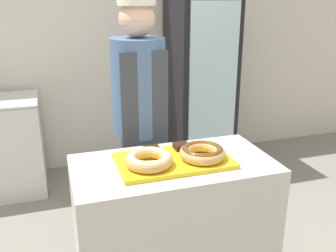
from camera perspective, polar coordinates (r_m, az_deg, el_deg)
name	(u,v)px	position (r m, az deg, el deg)	size (l,w,h in m)	color
wall_back	(107,38)	(3.97, -9.27, 13.03)	(8.00, 0.06, 2.70)	silver
display_counter	(173,232)	(2.28, 0.80, -15.79)	(1.10, 0.58, 0.89)	beige
serving_tray	(174,161)	(2.06, 0.86, -5.30)	(0.62, 0.37, 0.02)	yellow
donut_light_glaze	(149,159)	(1.96, -2.92, -5.05)	(0.25, 0.25, 0.07)	tan
donut_chocolate_glaze	(202,152)	(2.05, 5.27, -3.98)	(0.25, 0.25, 0.07)	tan
brownie_back_left	(152,150)	(2.13, -2.42, -3.65)	(0.08, 0.08, 0.03)	black
brownie_back_right	(181,146)	(2.18, 2.06, -3.10)	(0.08, 0.08, 0.03)	black
baker_person	(140,120)	(2.58, -4.35, 0.92)	(0.36, 0.36, 1.78)	#4C4C51
beverage_fridge	(200,80)	(3.90, 4.87, 6.95)	(0.59, 0.67, 1.87)	black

